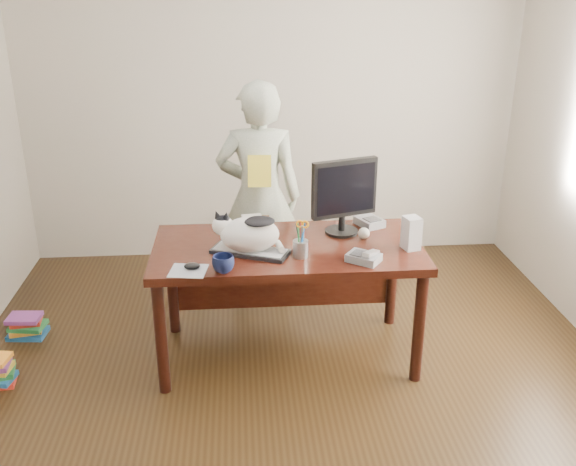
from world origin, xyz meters
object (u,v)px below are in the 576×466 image
(monitor, at_px, (344,193))
(calculator, at_px, (369,222))
(pen_cup, at_px, (301,247))
(person, at_px, (259,197))
(desk, at_px, (286,262))
(keyboard, at_px, (250,251))
(baseball, at_px, (364,233))
(phone, at_px, (364,257))
(mouse, at_px, (192,266))
(cat, at_px, (247,233))
(book_stack, at_px, (254,223))
(book_pile_b, at_px, (27,326))
(coffee_mug, at_px, (223,264))
(speaker, at_px, (411,233))

(monitor, bearing_deg, calculator, 15.00)
(pen_cup, bearing_deg, person, 102.76)
(desk, distance_m, keyboard, 0.33)
(baseball, bearing_deg, keyboard, -166.55)
(monitor, xyz_separation_m, phone, (0.05, -0.43, -0.24))
(phone, bearing_deg, mouse, -142.41)
(cat, height_order, monitor, monitor)
(book_stack, xyz_separation_m, person, (0.05, 0.42, 0.03))
(book_pile_b, bearing_deg, pen_cup, -16.24)
(phone, distance_m, person, 1.14)
(book_pile_b, bearing_deg, book_stack, -1.42)
(pen_cup, height_order, calculator, pen_cup)
(coffee_mug, xyz_separation_m, book_stack, (0.19, 0.65, -0.02))
(calculator, height_order, person, person)
(calculator, bearing_deg, keyboard, -178.16)
(mouse, distance_m, person, 1.10)
(mouse, height_order, speaker, speaker)
(monitor, distance_m, baseball, 0.28)
(speaker, bearing_deg, keyboard, 164.69)
(keyboard, height_order, book_pile_b, keyboard)
(monitor, xyz_separation_m, pen_cup, (-0.30, -0.33, -0.21))
(phone, bearing_deg, baseball, 115.51)
(monitor, bearing_deg, desk, 175.13)
(monitor, height_order, baseball, monitor)
(desk, xyz_separation_m, pen_cup, (0.06, -0.25, 0.21))
(desk, xyz_separation_m, baseball, (0.47, -0.01, 0.18))
(desk, height_order, calculator, calculator)
(person, bearing_deg, phone, 122.73)
(person, bearing_deg, keyboard, 87.76)
(book_stack, bearing_deg, coffee_mug, -107.55)
(person, relative_size, book_pile_b, 6.29)
(phone, distance_m, speaker, 0.35)
(book_pile_b, bearing_deg, coffee_mug, -27.12)
(cat, bearing_deg, monitor, 46.50)
(cat, relative_size, book_pile_b, 1.67)
(mouse, distance_m, calculator, 1.24)
(desk, relative_size, monitor, 3.36)
(pen_cup, xyz_separation_m, calculator, (0.49, 0.46, -0.04))
(pen_cup, xyz_separation_m, phone, (0.35, -0.09, -0.04))
(phone, xyz_separation_m, book_pile_b, (-2.14, 0.61, -0.70))
(book_stack, bearing_deg, baseball, -21.89)
(desk, distance_m, book_pile_b, 1.82)
(pen_cup, distance_m, calculator, 0.67)
(desk, relative_size, speaker, 8.13)
(pen_cup, xyz_separation_m, person, (-0.20, 0.90, -0.00))
(pen_cup, distance_m, baseball, 0.48)
(calculator, bearing_deg, book_pile_b, 153.80)
(baseball, distance_m, calculator, 0.23)
(monitor, bearing_deg, keyboard, -173.84)
(keyboard, height_order, mouse, mouse)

